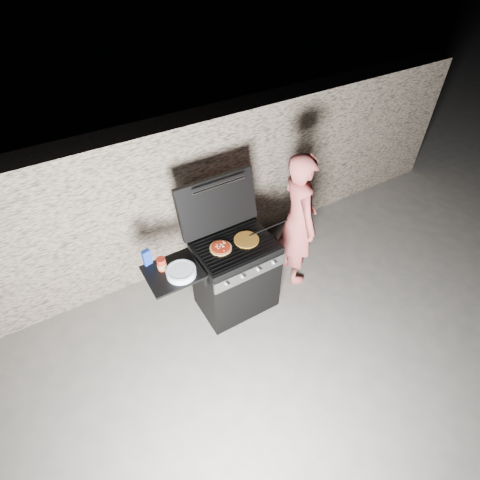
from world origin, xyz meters
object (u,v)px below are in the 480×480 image
person (298,220)px  sauce_jar (162,264)px  pizza_topped (221,248)px  gas_grill (215,285)px

person → sauce_jar: bearing=101.7°
sauce_jar → pizza_topped: bearing=-4.7°
sauce_jar → person: size_ratio=0.08×
sauce_jar → person: (1.57, -0.02, -0.14)m
sauce_jar → gas_grill: bearing=-8.9°
pizza_topped → gas_grill: bearing=-163.8°
gas_grill → pizza_topped: bearing=16.2°
gas_grill → person: 1.14m
gas_grill → person: bearing=3.2°
pizza_topped → person: (0.98, 0.03, -0.10)m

